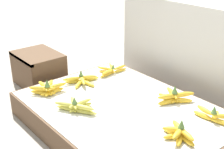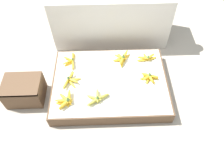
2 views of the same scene
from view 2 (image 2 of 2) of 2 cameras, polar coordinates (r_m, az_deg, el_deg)
The scene contains 11 objects.
ground_plane at distance 2.47m, azimuth -0.53°, elevation -3.56°, with size 10.00×10.00×0.00m, color #A89E8E.
display_platform at distance 2.41m, azimuth -0.54°, elevation -2.53°, with size 1.23×0.90×0.15m.
back_vendor_table at distance 2.83m, azimuth -0.32°, elevation 15.19°, with size 1.42×0.53×0.68m.
wooden_crate at distance 2.47m, azimuth -21.95°, elevation -3.88°, with size 0.39×0.30×0.26m.
banana_bunch_front_left at distance 2.21m, azimuth -11.95°, elevation -6.65°, with size 0.18×0.23×0.11m.
banana_bunch_front_midleft at distance 2.19m, azimuth -3.99°, elevation -6.15°, with size 0.25×0.21×0.10m.
banana_bunch_middle_left at distance 2.35m, azimuth -10.85°, elevation -1.44°, with size 0.20×0.26×0.09m.
banana_bunch_middle_right at distance 2.36m, azimuth 9.66°, elevation -0.71°, with size 0.21×0.16×0.11m.
banana_bunch_back_left at distance 2.53m, azimuth -10.71°, elevation 3.53°, with size 0.14×0.26×0.08m.
banana_bunch_back_midright at distance 2.50m, azimuth 2.71°, elevation 4.26°, with size 0.21×0.24×0.11m.
banana_bunch_back_right at distance 2.54m, azimuth 9.06°, elevation 4.35°, with size 0.23×0.12×0.10m.
Camera 2 is at (-0.03, -1.39, 2.04)m, focal length 35.00 mm.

